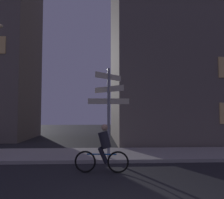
{
  "coord_description": "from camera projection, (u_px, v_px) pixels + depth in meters",
  "views": [
    {
      "loc": [
        -0.85,
        -4.4,
        1.94
      ],
      "look_at": [
        -0.33,
        5.2,
        2.54
      ],
      "focal_mm": 38.01,
      "sensor_mm": 36.0,
      "label": 1
    }
  ],
  "objects": [
    {
      "name": "sidewalk_kerb",
      "position": [
        117.0,
        154.0,
        11.07
      ],
      "size": [
        40.0,
        3.41,
        0.14
      ],
      "primitive_type": "cube",
      "color": "#9E9991",
      "rests_on": "ground_plane"
    },
    {
      "name": "cyclist",
      "position": [
        103.0,
        150.0,
        7.91
      ],
      "size": [
        1.81,
        0.37,
        1.61
      ],
      "color": "black",
      "rests_on": "ground_plane"
    },
    {
      "name": "building_right_block",
      "position": [
        192.0,
        36.0,
        18.63
      ],
      "size": [
        12.27,
        9.78,
        16.13
      ],
      "color": "#6B6056",
      "rests_on": "ground_plane"
    },
    {
      "name": "signpost",
      "position": [
        109.0,
        103.0,
        10.02
      ],
      "size": [
        1.75,
        1.18,
        3.76
      ],
      "color": "gray",
      "rests_on": "sidewalk_kerb"
    }
  ]
}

